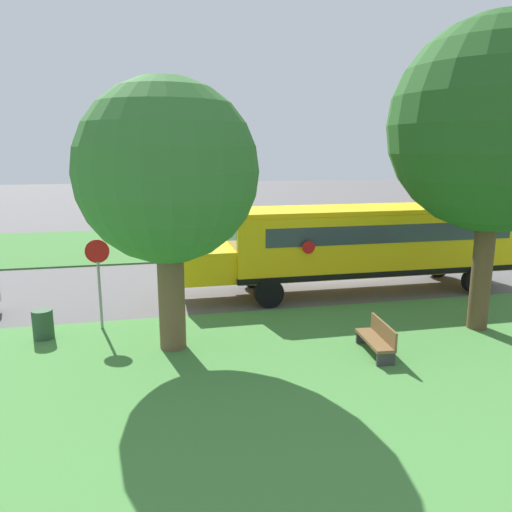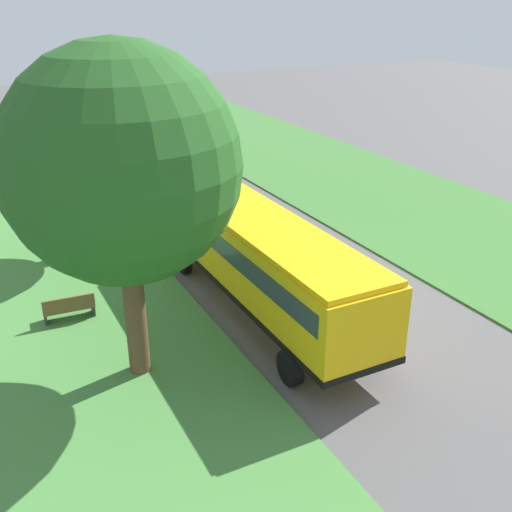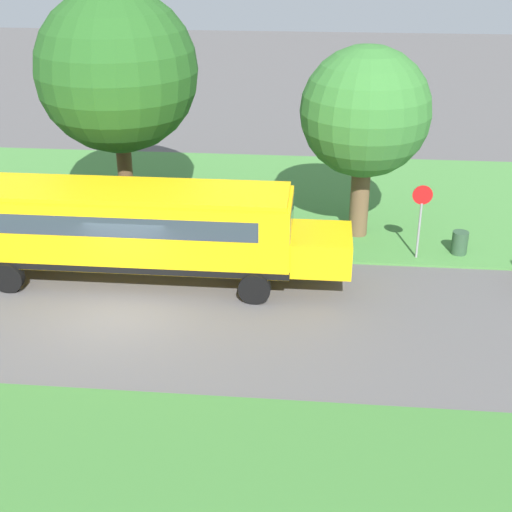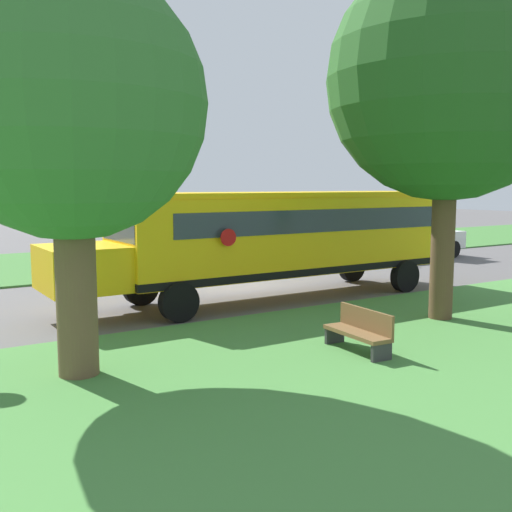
# 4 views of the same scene
# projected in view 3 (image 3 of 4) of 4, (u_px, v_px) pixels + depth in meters

# --- Properties ---
(ground_plane) EXTENTS (120.00, 120.00, 0.00)m
(ground_plane) POSITION_uv_depth(u_px,v_px,m) (122.00, 312.00, 21.64)
(ground_plane) COLOR #565454
(grass_verge) EXTENTS (12.00, 80.00, 0.08)m
(grass_verge) POSITION_uv_depth(u_px,v_px,m) (183.00, 195.00, 30.62)
(grass_verge) COLOR #47843D
(grass_verge) RESTS_ON ground
(school_bus) EXTENTS (2.85, 12.42, 3.16)m
(school_bus) POSITION_uv_depth(u_px,v_px,m) (137.00, 225.00, 22.80)
(school_bus) COLOR yellow
(school_bus) RESTS_ON ground
(oak_tree_beside_bus) EXTENTS (5.83, 5.83, 8.80)m
(oak_tree_beside_bus) POSITION_uv_depth(u_px,v_px,m) (119.00, 72.00, 25.41)
(oak_tree_beside_bus) COLOR brown
(oak_tree_beside_bus) RESTS_ON ground
(oak_tree_roadside_mid) EXTENTS (4.59, 4.59, 7.02)m
(oak_tree_roadside_mid) POSITION_uv_depth(u_px,v_px,m) (363.00, 113.00, 24.81)
(oak_tree_roadside_mid) COLOR brown
(oak_tree_roadside_mid) RESTS_ON ground
(stop_sign) EXTENTS (0.08, 0.68, 2.74)m
(stop_sign) POSITION_uv_depth(u_px,v_px,m) (421.00, 213.00, 24.24)
(stop_sign) COLOR gray
(stop_sign) RESTS_ON ground
(park_bench) EXTENTS (1.63, 0.61, 0.92)m
(park_bench) POSITION_uv_depth(u_px,v_px,m) (227.00, 204.00, 28.47)
(park_bench) COLOR brown
(park_bench) RESTS_ON ground
(trash_bin) EXTENTS (0.56, 0.56, 0.90)m
(trash_bin) POSITION_uv_depth(u_px,v_px,m) (459.00, 244.00, 25.09)
(trash_bin) COLOR #2D4C33
(trash_bin) RESTS_ON ground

